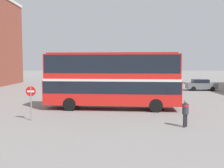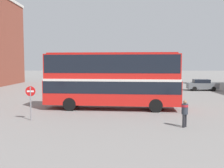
{
  "view_description": "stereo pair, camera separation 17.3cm",
  "coord_description": "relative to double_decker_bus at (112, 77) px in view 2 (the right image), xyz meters",
  "views": [
    {
      "loc": [
        -1.43,
        -21.89,
        3.84
      ],
      "look_at": [
        -1.68,
        -0.01,
        2.13
      ],
      "focal_mm": 42.0,
      "sensor_mm": 36.0,
      "label": 1
    },
    {
      "loc": [
        -1.26,
        -21.89,
        3.84
      ],
      "look_at": [
        -1.68,
        -0.01,
        2.13
      ],
      "focal_mm": 42.0,
      "sensor_mm": 36.0,
      "label": 2
    }
  ],
  "objects": [
    {
      "name": "no_entry_sign",
      "position": [
        -5.41,
        -4.48,
        -1.13
      ],
      "size": [
        0.68,
        0.08,
        2.32
      ],
      "color": "gray",
      "rests_on": "ground_plane"
    },
    {
      "name": "parked_car_kerb_far",
      "position": [
        12.56,
        15.52,
        -1.9
      ],
      "size": [
        4.27,
        2.08,
        1.6
      ],
      "rotation": [
        0.0,
        0.0,
        -0.05
      ],
      "color": "slate",
      "rests_on": "ground_plane"
    },
    {
      "name": "parked_car_kerb_near",
      "position": [
        0.77,
        14.92,
        -1.97
      ],
      "size": [
        4.51,
        2.73,
        1.45
      ],
      "rotation": [
        0.0,
        0.0,
        -0.22
      ],
      "color": "silver",
      "rests_on": "ground_plane"
    },
    {
      "name": "pedestrian_foreground",
      "position": [
        4.51,
        -6.21,
        -1.71
      ],
      "size": [
        0.57,
        0.57,
        1.64
      ],
      "rotation": [
        0.0,
        0.0,
        2.44
      ],
      "color": "#232328",
      "rests_on": "ground_plane"
    },
    {
      "name": "double_decker_bus",
      "position": [
        0.0,
        0.0,
        0.0
      ],
      "size": [
        11.35,
        3.42,
        4.73
      ],
      "rotation": [
        0.0,
        0.0,
        -0.08
      ],
      "color": "red",
      "rests_on": "ground_plane"
    },
    {
      "name": "ground_plane",
      "position": [
        1.68,
        0.01,
        -2.71
      ],
      "size": [
        240.0,
        240.0,
        0.0
      ],
      "primitive_type": "plane",
      "color": "gray"
    }
  ]
}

